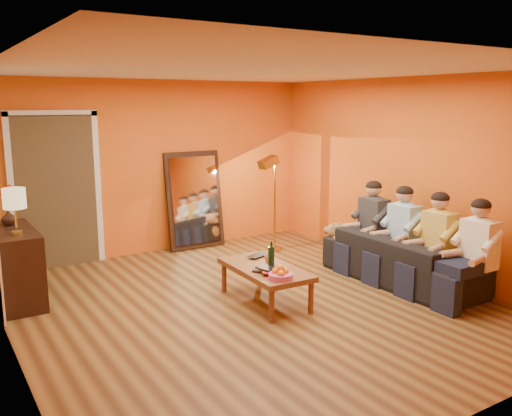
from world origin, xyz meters
TOP-DOWN VIEW (x-y plane):
  - room_shell at (0.00, 0.37)m, footprint 5.00×5.50m
  - doorway_recess at (-1.50, 2.83)m, footprint 1.06×0.30m
  - door_jamb_left at (-2.07, 2.71)m, footprint 0.08×0.06m
  - door_jamb_right at (-0.93, 2.71)m, footprint 0.08×0.06m
  - door_header at (-1.50, 2.71)m, footprint 1.22×0.06m
  - mirror_frame at (0.55, 2.63)m, footprint 0.92×0.27m
  - mirror_glass at (0.55, 2.59)m, footprint 0.78×0.21m
  - sideboard at (-2.24, 1.55)m, footprint 0.44×1.18m
  - table_lamp at (-2.24, 1.25)m, footprint 0.24×0.24m
  - sofa at (2.00, -0.34)m, footprint 2.12×0.83m
  - coffee_table at (0.16, -0.00)m, footprint 0.67×1.24m
  - floor_lamp at (1.52, 1.81)m, footprint 0.31×0.25m
  - dog at (1.77, 0.52)m, footprint 0.55×0.65m
  - person_far_left at (2.13, -1.34)m, footprint 0.70×0.44m
  - person_mid_left at (2.13, -0.79)m, footprint 0.70×0.44m
  - person_mid_right at (2.13, -0.24)m, footprint 0.70×0.44m
  - person_far_right at (2.13, 0.31)m, footprint 0.70×0.44m
  - fruit_bowl at (0.06, -0.45)m, footprint 0.26×0.26m
  - wine_bottle at (0.21, -0.05)m, footprint 0.07×0.07m
  - tumbler at (0.28, 0.12)m, footprint 0.10×0.10m
  - laptop at (0.34, 0.35)m, footprint 0.39×0.33m
  - book_lower at (-0.02, -0.20)m, footprint 0.28×0.31m
  - book_mid at (-0.01, -0.19)m, footprint 0.26×0.29m
  - book_upper at (-0.02, -0.21)m, footprint 0.20×0.25m
  - vase at (-2.24, 1.80)m, footprint 0.17×0.17m
  - flowers at (-2.24, 1.80)m, footprint 0.17×0.17m

SIDE VIEW (x-z plane):
  - coffee_table at x=0.16m, z-range 0.00..0.42m
  - sofa at x=2.00m, z-range 0.00..0.62m
  - dog at x=1.77m, z-range 0.00..0.65m
  - sideboard at x=-2.24m, z-range 0.00..0.85m
  - book_lower at x=-0.02m, z-range 0.42..0.44m
  - laptop at x=0.34m, z-range 0.42..0.45m
  - book_mid at x=-0.01m, z-range 0.44..0.46m
  - tumbler at x=0.28m, z-range 0.42..0.51m
  - book_upper at x=-0.02m, z-range 0.46..0.48m
  - fruit_bowl at x=0.06m, z-range 0.42..0.58m
  - wine_bottle at x=0.21m, z-range 0.42..0.73m
  - person_far_left at x=2.13m, z-range 0.00..1.22m
  - person_mid_left at x=2.13m, z-range 0.00..1.22m
  - person_mid_right at x=2.13m, z-range 0.00..1.22m
  - person_far_right at x=2.13m, z-range 0.00..1.22m
  - floor_lamp at x=1.52m, z-range 0.00..1.44m
  - mirror_frame at x=0.55m, z-range 0.00..1.52m
  - mirror_glass at x=0.55m, z-range 0.09..1.43m
  - vase at x=-2.24m, z-range 0.85..1.03m
  - doorway_recess at x=-1.50m, z-range 0.00..2.10m
  - door_jamb_left at x=-2.07m, z-range -0.05..2.15m
  - door_jamb_right at x=-0.93m, z-range -0.05..2.15m
  - table_lamp at x=-2.24m, z-range 0.85..1.36m
  - flowers at x=-2.24m, z-range 0.97..1.45m
  - room_shell at x=0.00m, z-range 0.00..2.60m
  - door_header at x=-1.50m, z-range 2.08..2.16m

